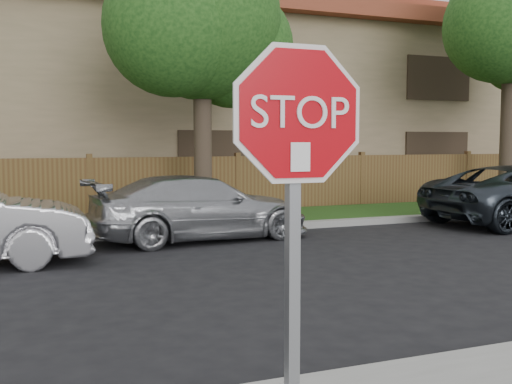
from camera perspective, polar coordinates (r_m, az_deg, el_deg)
name	(u,v)px	position (r m, az deg, el deg)	size (l,w,h in m)	color
far_curb	(108,236)	(12.71, -13.94, -4.07)	(70.00, 0.30, 0.15)	gray
grass_strip	(98,226)	(14.33, -14.80, -3.15)	(70.00, 3.00, 0.12)	#1E4714
fence	(90,189)	(15.84, -15.53, 0.27)	(70.00, 0.12, 1.60)	brown
apartment_building	(70,97)	(21.42, -17.27, 8.68)	(35.20, 9.20, 7.20)	#867453
tree_mid	(204,20)	(14.76, -4.96, 16.00)	(4.80, 3.90, 7.35)	#382B21
stop_sign	(297,176)	(3.13, 3.89, 1.53)	(1.01, 0.13, 2.55)	gray
sedan_right	(201,208)	(12.29, -5.28, -1.49)	(1.85, 4.56, 1.32)	#A8AAAF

